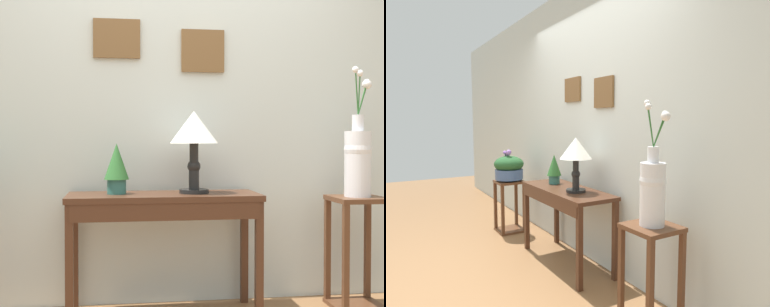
# 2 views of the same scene
# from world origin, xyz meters

# --- Properties ---
(back_wall_with_art) EXTENTS (9.00, 0.13, 2.80)m
(back_wall_with_art) POSITION_xyz_m (-0.00, 1.32, 1.40)
(back_wall_with_art) COLOR silver
(back_wall_with_art) RESTS_ON ground
(console_table) EXTENTS (1.16, 0.43, 0.75)m
(console_table) POSITION_xyz_m (-0.07, 0.99, 0.64)
(console_table) COLOR #472819
(console_table) RESTS_ON ground
(table_lamp) EXTENTS (0.30, 0.30, 0.50)m
(table_lamp) POSITION_xyz_m (0.12, 1.01, 1.12)
(table_lamp) COLOR black
(table_lamp) RESTS_ON console_table
(potted_plant_on_console) EXTENTS (0.15, 0.15, 0.31)m
(potted_plant_on_console) POSITION_xyz_m (-0.35, 1.03, 0.91)
(potted_plant_on_console) COLOR #2D665B
(potted_plant_on_console) RESTS_ON console_table
(pedestal_stand_right) EXTENTS (0.32, 0.32, 0.71)m
(pedestal_stand_right) POSITION_xyz_m (1.16, 0.97, 0.36)
(pedestal_stand_right) COLOR #56331E
(pedestal_stand_right) RESTS_ON ground
(flower_vase_tall_right) EXTENTS (0.19, 0.17, 0.82)m
(flower_vase_tall_right) POSITION_xyz_m (1.16, 0.97, 0.97)
(flower_vase_tall_right) COLOR silver
(flower_vase_tall_right) RESTS_ON pedestal_stand_right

